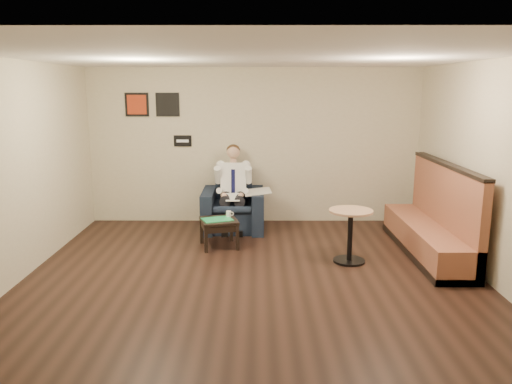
{
  "coord_description": "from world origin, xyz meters",
  "views": [
    {
      "loc": [
        0.05,
        -6.06,
        2.44
      ],
      "look_at": [
        0.04,
        1.2,
        0.92
      ],
      "focal_mm": 35.0,
      "sensor_mm": 36.0,
      "label": 1
    }
  ],
  "objects_px": {
    "green_folder": "(217,219)",
    "cafe_table": "(350,236)",
    "armchair": "(233,201)",
    "banquette": "(428,210)",
    "side_table": "(219,233)",
    "coffee_mug": "(229,214)",
    "seated_man": "(233,192)",
    "smartphone": "(220,216)"
  },
  "relations": [
    {
      "from": "coffee_mug",
      "to": "smartphone",
      "type": "bearing_deg",
      "value": 177.0
    },
    {
      "from": "banquette",
      "to": "armchair",
      "type": "bearing_deg",
      "value": 155.99
    },
    {
      "from": "armchair",
      "to": "smartphone",
      "type": "distance_m",
      "value": 0.86
    },
    {
      "from": "cafe_table",
      "to": "coffee_mug",
      "type": "bearing_deg",
      "value": 154.43
    },
    {
      "from": "armchair",
      "to": "smartphone",
      "type": "relative_size",
      "value": 7.67
    },
    {
      "from": "green_folder",
      "to": "banquette",
      "type": "distance_m",
      "value": 3.17
    },
    {
      "from": "side_table",
      "to": "banquette",
      "type": "relative_size",
      "value": 0.21
    },
    {
      "from": "green_folder",
      "to": "banquette",
      "type": "xyz_separation_m",
      "value": [
        3.15,
        -0.29,
        0.22
      ]
    },
    {
      "from": "armchair",
      "to": "smartphone",
      "type": "height_order",
      "value": "armchair"
    },
    {
      "from": "seated_man",
      "to": "coffee_mug",
      "type": "height_order",
      "value": "seated_man"
    },
    {
      "from": "seated_man",
      "to": "smartphone",
      "type": "xyz_separation_m",
      "value": [
        -0.17,
        -0.7,
        -0.25
      ]
    },
    {
      "from": "coffee_mug",
      "to": "smartphone",
      "type": "distance_m",
      "value": 0.14
    },
    {
      "from": "armchair",
      "to": "cafe_table",
      "type": "xyz_separation_m",
      "value": [
        1.74,
        -1.69,
        -0.13
      ]
    },
    {
      "from": "banquette",
      "to": "side_table",
      "type": "bearing_deg",
      "value": 174.29
    },
    {
      "from": "green_folder",
      "to": "banquette",
      "type": "height_order",
      "value": "banquette"
    },
    {
      "from": "armchair",
      "to": "banquette",
      "type": "xyz_separation_m",
      "value": [
        2.96,
        -1.32,
        0.16
      ]
    },
    {
      "from": "armchair",
      "to": "cafe_table",
      "type": "distance_m",
      "value": 2.43
    },
    {
      "from": "green_folder",
      "to": "cafe_table",
      "type": "height_order",
      "value": "cafe_table"
    },
    {
      "from": "armchair",
      "to": "banquette",
      "type": "bearing_deg",
      "value": -24.38
    },
    {
      "from": "side_table",
      "to": "coffee_mug",
      "type": "xyz_separation_m",
      "value": [
        0.14,
        0.16,
        0.27
      ]
    },
    {
      "from": "coffee_mug",
      "to": "cafe_table",
      "type": "height_order",
      "value": "cafe_table"
    },
    {
      "from": "side_table",
      "to": "green_folder",
      "type": "relative_size",
      "value": 1.22
    },
    {
      "from": "coffee_mug",
      "to": "banquette",
      "type": "bearing_deg",
      "value": -8.96
    },
    {
      "from": "green_folder",
      "to": "cafe_table",
      "type": "relative_size",
      "value": 0.58
    },
    {
      "from": "armchair",
      "to": "side_table",
      "type": "bearing_deg",
      "value": -100.21
    },
    {
      "from": "banquette",
      "to": "cafe_table",
      "type": "bearing_deg",
      "value": -162.86
    },
    {
      "from": "side_table",
      "to": "banquette",
      "type": "distance_m",
      "value": 3.18
    },
    {
      "from": "green_folder",
      "to": "coffee_mug",
      "type": "height_order",
      "value": "coffee_mug"
    },
    {
      "from": "coffee_mug",
      "to": "armchair",
      "type": "bearing_deg",
      "value": 87.94
    },
    {
      "from": "armchair",
      "to": "cafe_table",
      "type": "bearing_deg",
      "value": -44.6
    },
    {
      "from": "banquette",
      "to": "cafe_table",
      "type": "height_order",
      "value": "banquette"
    },
    {
      "from": "armchair",
      "to": "green_folder",
      "type": "distance_m",
      "value": 1.05
    },
    {
      "from": "coffee_mug",
      "to": "cafe_table",
      "type": "xyz_separation_m",
      "value": [
        1.77,
        -0.85,
        -0.11
      ]
    },
    {
      "from": "side_table",
      "to": "cafe_table",
      "type": "relative_size",
      "value": 0.71
    },
    {
      "from": "armchair",
      "to": "green_folder",
      "type": "height_order",
      "value": "armchair"
    },
    {
      "from": "cafe_table",
      "to": "smartphone",
      "type": "bearing_deg",
      "value": 155.84
    },
    {
      "from": "green_folder",
      "to": "banquette",
      "type": "bearing_deg",
      "value": -5.19
    },
    {
      "from": "seated_man",
      "to": "cafe_table",
      "type": "relative_size",
      "value": 1.84
    },
    {
      "from": "seated_man",
      "to": "side_table",
      "type": "height_order",
      "value": "seated_man"
    },
    {
      "from": "armchair",
      "to": "green_folder",
      "type": "xyz_separation_m",
      "value": [
        -0.2,
        -1.03,
        -0.06
      ]
    },
    {
      "from": "side_table",
      "to": "cafe_table",
      "type": "bearing_deg",
      "value": -19.8
    },
    {
      "from": "side_table",
      "to": "coffee_mug",
      "type": "distance_m",
      "value": 0.34
    }
  ]
}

